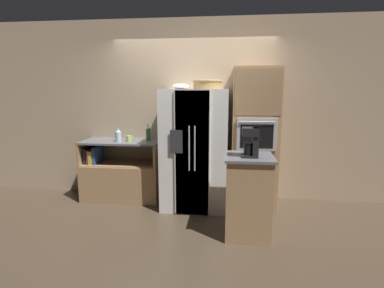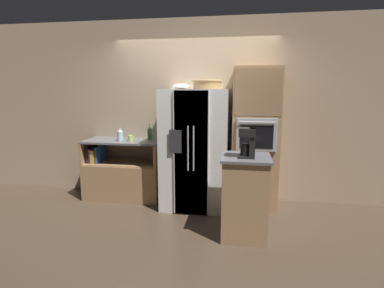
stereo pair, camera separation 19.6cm
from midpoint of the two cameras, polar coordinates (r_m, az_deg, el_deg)
name	(u,v)px [view 2 (the right image)]	position (r m, az deg, el deg)	size (l,w,h in m)	color
ground_plane	(190,205)	(4.65, 0.88, -11.51)	(20.00, 20.00, 0.00)	#4C3D2D
wall_back	(195,110)	(4.78, 1.77, 6.40)	(12.00, 0.06, 2.80)	tan
counter_left	(124,176)	(4.95, -11.78, -6.07)	(1.22, 0.57, 0.94)	#A87F56
refrigerator	(196,149)	(4.41, 1.96, -0.92)	(0.94, 0.84, 1.74)	white
wall_oven	(255,139)	(4.46, 13.20, 0.97)	(0.65, 0.65, 2.04)	#A87F56
island_counter	(245,197)	(3.64, 11.57, -9.79)	(0.56, 0.58, 0.98)	#A87F56
wicker_basket	(207,84)	(4.22, 4.29, 11.32)	(0.41, 0.41, 0.12)	tan
fruit_bowl	(181,86)	(4.39, -0.78, 10.94)	(0.25, 0.25, 0.08)	white
bottle_tall	(150,133)	(4.73, -6.92, 2.08)	(0.07, 0.07, 0.25)	#33723F
bottle_short	(120,135)	(4.74, -12.41, 1.77)	(0.09, 0.09, 0.20)	silver
mug	(131,138)	(4.69, -10.45, 1.10)	(0.12, 0.08, 0.09)	#B2D166
coffee_maker	(248,142)	(3.42, 12.32, 0.45)	(0.18, 0.18, 0.33)	black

